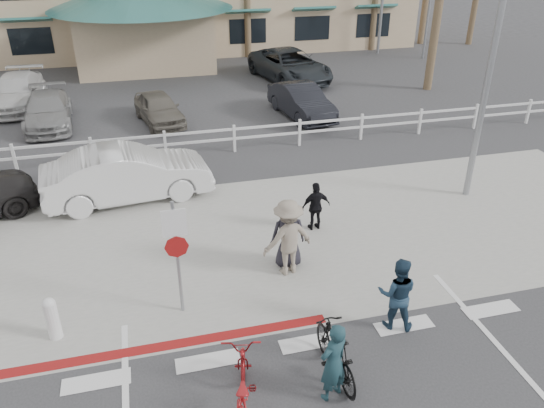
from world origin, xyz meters
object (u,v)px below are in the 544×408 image
object	(u,v)px
bike_red	(241,387)
bike_black	(336,352)
sign_post	(177,253)
car_white_sedan	(128,174)

from	to	relation	value
bike_red	bike_black	size ratio (longest dim) A/B	1.13
sign_post	car_white_sedan	distance (m)	5.65
sign_post	bike_black	distance (m)	3.61
sign_post	bike_red	size ratio (longest dim) A/B	1.49
sign_post	bike_red	xyz separation A→B (m)	(0.70, -2.83, -0.94)
bike_black	car_white_sedan	xyz separation A→B (m)	(-3.44, 7.99, 0.27)
sign_post	car_white_sedan	size ratio (longest dim) A/B	0.61
sign_post	bike_red	bearing A→B (deg)	-76.09
bike_black	sign_post	bearing A→B (deg)	-48.05
car_white_sedan	sign_post	bearing A→B (deg)	-176.86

